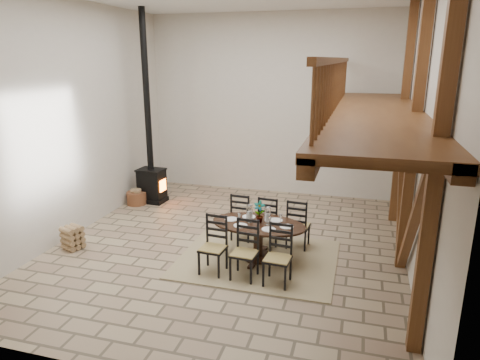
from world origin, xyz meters
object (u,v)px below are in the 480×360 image
(dining_table, at_px, (258,240))
(log_basket, at_px, (137,197))
(log_stack, at_px, (73,238))
(wood_stove, at_px, (151,162))

(dining_table, xyz_separation_m, log_basket, (-3.91, 2.31, -0.21))
(log_basket, relative_size, log_stack, 1.07)
(log_stack, bearing_deg, wood_stove, 86.94)
(dining_table, bearing_deg, log_stack, -167.08)
(wood_stove, height_order, log_stack, wood_stove)
(log_stack, bearing_deg, dining_table, 8.74)
(dining_table, xyz_separation_m, log_stack, (-3.77, -0.58, -0.16))
(wood_stove, xyz_separation_m, log_basket, (-0.31, -0.31, -0.92))
(dining_table, relative_size, wood_stove, 0.43)
(dining_table, height_order, log_basket, dining_table)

